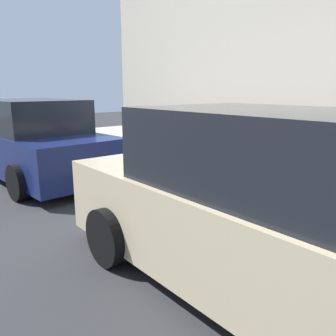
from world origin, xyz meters
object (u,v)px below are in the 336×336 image
suitcase_black_6 (184,160)px  bollard_post (129,147)px  suitcase_maroon_1 (301,185)px  parked_car_beige_0 (267,212)px  suitcase_silver_3 (245,172)px  suitcase_olive_5 (204,162)px  suitcase_teal_4 (221,163)px  suitcase_red_7 (172,152)px  parked_car_navy_1 (34,142)px  fire_hydrant (148,147)px  suitcase_navy_2 (270,180)px

suitcase_black_6 → bollard_post: suitcase_black_6 is taller
suitcase_maroon_1 → parked_car_beige_0: size_ratio=0.19×
suitcase_silver_3 → suitcase_olive_5: (1.07, -0.07, 0.00)m
suitcase_teal_4 → parked_car_beige_0: 3.36m
suitcase_maroon_1 → suitcase_silver_3: 1.03m
suitcase_red_7 → parked_car_beige_0: size_ratio=0.23×
parked_car_navy_1 → fire_hydrant: bearing=-113.6°
bollard_post → parked_car_navy_1: parked_car_navy_1 is taller
parked_car_beige_0 → fire_hydrant: bearing=-25.9°
suitcase_teal_4 → parked_car_beige_0: parked_car_beige_0 is taller
suitcase_maroon_1 → suitcase_navy_2: bearing=3.5°
suitcase_maroon_1 → bollard_post: 4.43m
parked_car_navy_1 → suitcase_navy_2: bearing=-151.8°
suitcase_teal_4 → suitcase_maroon_1: bearing=-176.9°
suitcase_maroon_1 → suitcase_black_6: bearing=1.2°
suitcase_silver_3 → fire_hydrant: bearing=0.1°
suitcase_silver_3 → suitcase_red_7: (2.04, -0.07, 0.06)m
suitcase_black_6 → fire_hydrant: 1.27m
suitcase_olive_5 → suitcase_black_6: size_ratio=1.06×
suitcase_silver_3 → parked_car_navy_1: size_ratio=0.15×
suitcase_navy_2 → suitcase_olive_5: suitcase_olive_5 is taller
suitcase_silver_3 → parked_car_navy_1: parked_car_navy_1 is taller
bollard_post → parked_car_navy_1: (0.43, 2.16, 0.30)m
suitcase_maroon_1 → suitcase_navy_2: (0.53, 0.03, -0.02)m
suitcase_silver_3 → fire_hydrant: 2.82m
suitcase_navy_2 → suitcase_silver_3: suitcase_navy_2 is taller
suitcase_maroon_1 → parked_car_beige_0: 2.55m
suitcase_red_7 → bollard_post: suitcase_red_7 is taller
suitcase_navy_2 → parked_car_beige_0: size_ratio=0.16×
bollard_post → suitcase_maroon_1: bearing=-177.5°
suitcase_silver_3 → suitcase_teal_4: bearing=5.0°
suitcase_maroon_1 → suitcase_red_7: suitcase_red_7 is taller
suitcase_black_6 → bollard_post: (1.84, 0.14, 0.06)m
bollard_post → fire_hydrant: bearing=-165.5°
suitcase_silver_3 → suitcase_red_7: size_ratio=0.65×
suitcase_teal_4 → fire_hydrant: 2.29m
bollard_post → parked_car_beige_0: bearing=157.9°
suitcase_black_6 → fire_hydrant: bearing=-0.4°
suitcase_maroon_1 → parked_car_beige_0: (-0.91, 2.36, 0.38)m
suitcase_navy_2 → suitcase_teal_4: suitcase_teal_4 is taller
suitcase_maroon_1 → parked_car_navy_1: size_ratio=0.19×
suitcase_red_7 → parked_car_navy_1: (1.79, 2.39, 0.27)m
suitcase_maroon_1 → suitcase_silver_3: bearing=2.1°
suitcase_teal_4 → suitcase_olive_5: 0.55m
suitcase_maroon_1 → suitcase_olive_5: (2.10, -0.03, 0.03)m
suitcase_navy_2 → suitcase_teal_4: (1.03, 0.05, 0.12)m
suitcase_silver_3 → bollard_post: bollard_post is taller
parked_car_beige_0 → parked_car_navy_1: bearing=-0.0°
suitcase_black_6 → parked_car_navy_1: size_ratio=0.19×
suitcase_olive_5 → parked_car_navy_1: (2.76, 2.38, 0.33)m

